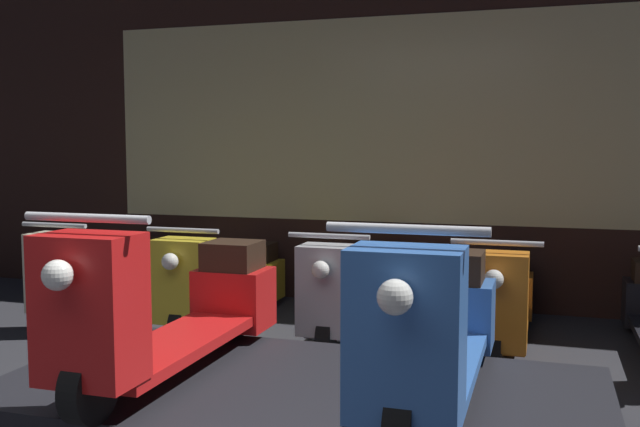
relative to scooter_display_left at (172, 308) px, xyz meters
The scene contains 8 objects.
shop_wall_back 3.21m from the scooter_display_left, 85.45° to the left, with size 8.71×0.09×3.20m.
display_platform 0.75m from the scooter_display_left, ahead, with size 2.65×1.33×0.30m.
scooter_display_left is the anchor object (origin of this frame).
scooter_display_right 1.19m from the scooter_display_left, ahead, with size 0.53×1.68×0.79m.
scooter_backrow_0 2.63m from the scooter_display_left, 130.67° to the left, with size 0.53×1.68×0.79m.
scooter_backrow_1 2.12m from the scooter_display_left, 109.09° to the left, with size 0.53×1.68×0.79m.
scooter_backrow_2 2.03m from the scooter_display_left, 80.51° to the left, with size 0.53×1.68×0.79m.
scooter_backrow_3 2.42m from the scooter_display_left, 55.77° to the left, with size 0.53×1.68×0.79m.
Camera 1 is at (1.37, -1.82, 1.34)m, focal length 40.00 mm.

